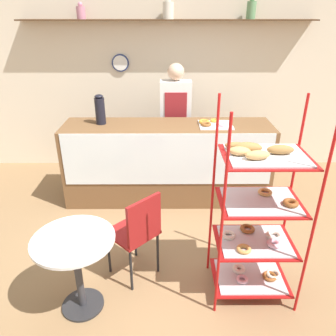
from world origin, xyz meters
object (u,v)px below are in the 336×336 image
Objects in this scene: donut_tray_counter at (212,124)px; coffee_carafe at (100,110)px; cafe_chair at (138,229)px; cafe_table at (76,257)px; person_worker at (175,119)px; pastry_rack at (257,215)px.

coffee_carafe is at bearing 177.60° from donut_tray_counter.
donut_tray_counter reaches higher than cafe_chair.
cafe_chair is (0.46, 0.34, 0.01)m from cafe_table.
person_worker is 2.34× the size of cafe_table.
person_worker is 2.55m from cafe_table.
pastry_rack reaches higher than coffee_carafe.
person_worker reaches higher than cafe_table.
donut_tray_counter is at bearing 54.90° from cafe_table.
coffee_carafe is at bearing 132.57° from pastry_rack.
person_worker is 4.12× the size of donut_tray_counter.
cafe_table is at bearing -125.10° from donut_tray_counter.
cafe_chair is (-0.38, -2.03, -0.37)m from person_worker.
cafe_table is 1.76× the size of donut_tray_counter.
coffee_carafe is (-1.53, 1.67, 0.40)m from pastry_rack.
donut_tray_counter is (1.27, 1.81, 0.50)m from cafe_table.
cafe_table is at bearing -109.39° from person_worker.
pastry_rack reaches higher than cafe_chair.
cafe_table is 0.57m from cafe_chair.
donut_tray_counter is (0.81, 1.46, 0.49)m from cafe_chair.
pastry_rack reaches higher than donut_tray_counter.
donut_tray_counter is at bearing 96.06° from pastry_rack.
coffee_carafe is (-0.55, 1.52, 0.65)m from cafe_chair.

